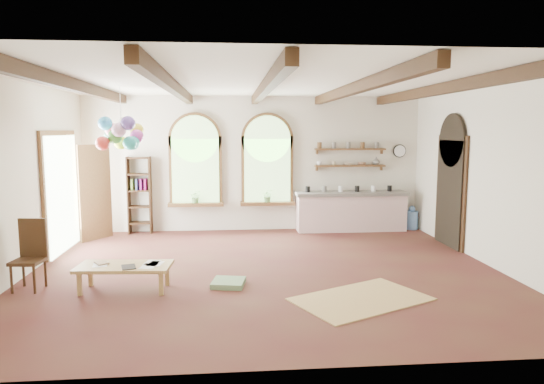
{
  "coord_description": "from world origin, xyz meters",
  "views": [
    {
      "loc": [
        -0.61,
        -8.1,
        2.41
      ],
      "look_at": [
        0.16,
        0.6,
        1.29
      ],
      "focal_mm": 32.0,
      "sensor_mm": 36.0,
      "label": 1
    }
  ],
  "objects": [
    {
      "name": "floor",
      "position": [
        0.0,
        0.0,
        0.0
      ],
      "size": [
        8.0,
        8.0,
        0.0
      ],
      "primitive_type": "plane",
      "color": "#523022",
      "rests_on": "ground"
    },
    {
      "name": "ceiling_beams",
      "position": [
        0.0,
        0.0,
        3.1
      ],
      "size": [
        6.2,
        6.8,
        0.18
      ],
      "primitive_type": null,
      "color": "#372211",
      "rests_on": "ceiling"
    },
    {
      "name": "window_left",
      "position": [
        -1.4,
        3.43,
        1.63
      ],
      "size": [
        1.3,
        0.28,
        2.2
      ],
      "color": "brown",
      "rests_on": "floor"
    },
    {
      "name": "window_right",
      "position": [
        0.3,
        3.43,
        1.63
      ],
      "size": [
        1.3,
        0.28,
        2.2
      ],
      "color": "brown",
      "rests_on": "floor"
    },
    {
      "name": "left_doorway",
      "position": [
        -3.95,
        1.8,
        1.15
      ],
      "size": [
        0.1,
        1.9,
        2.5
      ],
      "primitive_type": "cube",
      "color": "brown",
      "rests_on": "floor"
    },
    {
      "name": "right_doorway",
      "position": [
        3.95,
        1.5,
        1.1
      ],
      "size": [
        0.1,
        1.3,
        2.4
      ],
      "primitive_type": "cube",
      "color": "black",
      "rests_on": "floor"
    },
    {
      "name": "kitchen_counter",
      "position": [
        2.3,
        3.2,
        0.48
      ],
      "size": [
        2.68,
        0.62,
        0.94
      ],
      "color": "beige",
      "rests_on": "floor"
    },
    {
      "name": "wall_shelf_lower",
      "position": [
        2.3,
        3.38,
        1.55
      ],
      "size": [
        1.7,
        0.24,
        0.04
      ],
      "primitive_type": "cube",
      "color": "brown",
      "rests_on": "wall_back"
    },
    {
      "name": "wall_shelf_upper",
      "position": [
        2.3,
        3.38,
        1.95
      ],
      "size": [
        1.7,
        0.24,
        0.04
      ],
      "primitive_type": "cube",
      "color": "brown",
      "rests_on": "wall_back"
    },
    {
      "name": "wall_clock",
      "position": [
        3.55,
        3.45,
        1.9
      ],
      "size": [
        0.32,
        0.04,
        0.32
      ],
      "primitive_type": "cylinder",
      "rotation": [
        1.57,
        0.0,
        0.0
      ],
      "color": "black",
      "rests_on": "wall_back"
    },
    {
      "name": "bookshelf",
      "position": [
        -2.7,
        3.32,
        0.9
      ],
      "size": [
        0.53,
        0.32,
        1.8
      ],
      "color": "#372211",
      "rests_on": "floor"
    },
    {
      "name": "coffee_table",
      "position": [
        -2.2,
        -0.85,
        0.35
      ],
      "size": [
        1.43,
        0.74,
        0.39
      ],
      "color": "tan",
      "rests_on": "floor"
    },
    {
      "name": "side_chair",
      "position": [
        -3.65,
        -0.67,
        0.31
      ],
      "size": [
        0.47,
        0.47,
        1.07
      ],
      "color": "#372211",
      "rests_on": "floor"
    },
    {
      "name": "floor_mat",
      "position": [
        1.25,
        -1.56,
        0.01
      ],
      "size": [
        2.17,
        1.85,
        0.02
      ],
      "primitive_type": "cube",
      "rotation": [
        0.0,
        0.0,
        0.46
      ],
      "color": "tan",
      "rests_on": "floor"
    },
    {
      "name": "floor_cushion",
      "position": [
        -0.64,
        -0.76,
        0.04
      ],
      "size": [
        0.57,
        0.57,
        0.08
      ],
      "primitive_type": "cube",
      "rotation": [
        0.0,
        0.0,
        -0.18
      ],
      "color": "#67895E",
      "rests_on": "floor"
    },
    {
      "name": "water_jug_a",
      "position": [
        3.1,
        3.2,
        0.24
      ],
      "size": [
        0.29,
        0.29,
        0.56
      ],
      "color": "#6092CF",
      "rests_on": "floor"
    },
    {
      "name": "water_jug_b",
      "position": [
        3.82,
        3.2,
        0.25
      ],
      "size": [
        0.3,
        0.3,
        0.58
      ],
      "color": "#6092CF",
      "rests_on": "floor"
    },
    {
      "name": "balloon_cluster",
      "position": [
        -2.6,
        1.14,
        2.34
      ],
      "size": [
        0.8,
        0.86,
        1.16
      ],
      "color": "white",
      "rests_on": "floor"
    },
    {
      "name": "table_book",
      "position": [
        -2.63,
        -0.79,
        0.41
      ],
      "size": [
        0.27,
        0.29,
        0.02
      ],
      "primitive_type": "imported",
      "rotation": [
        0.0,
        0.0,
        0.59
      ],
      "color": "olive",
      "rests_on": "coffee_table"
    },
    {
      "name": "tablet",
      "position": [
        -2.11,
        -0.98,
        0.4
      ],
      "size": [
        0.27,
        0.33,
        0.01
      ],
      "primitive_type": "cube",
      "rotation": [
        0.0,
        0.0,
        0.27
      ],
      "color": "black",
      "rests_on": "coffee_table"
    },
    {
      "name": "potted_plant_left",
      "position": [
        -1.4,
        3.32,
        0.85
      ],
      "size": [
        0.27,
        0.23,
        0.3
      ],
      "primitive_type": "imported",
      "color": "#598C4C",
      "rests_on": "window_left"
    },
    {
      "name": "potted_plant_right",
      "position": [
        0.3,
        3.32,
        0.85
      ],
      "size": [
        0.27,
        0.23,
        0.3
      ],
      "primitive_type": "imported",
      "color": "#598C4C",
      "rests_on": "window_right"
    },
    {
      "name": "shelf_cup_a",
      "position": [
        1.55,
        3.38,
        1.62
      ],
      "size": [
        0.12,
        0.1,
        0.1
      ],
      "primitive_type": "imported",
      "color": "white",
      "rests_on": "wall_shelf_lower"
    },
    {
      "name": "shelf_cup_b",
      "position": [
        1.9,
        3.38,
        1.62
      ],
      "size": [
        0.1,
        0.1,
        0.09
      ],
      "primitive_type": "imported",
      "color": "beige",
      "rests_on": "wall_shelf_lower"
    },
    {
      "name": "shelf_bowl_a",
      "position": [
        2.25,
        3.38,
        1.6
      ],
      "size": [
        0.22,
        0.22,
        0.05
      ],
      "primitive_type": "imported",
      "color": "beige",
      "rests_on": "wall_shelf_lower"
    },
    {
      "name": "shelf_bowl_b",
      "position": [
        2.6,
        3.38,
        1.6
      ],
      "size": [
        0.2,
        0.2,
        0.06
      ],
      "primitive_type": "imported",
      "color": "#8C664C",
      "rests_on": "wall_shelf_lower"
    },
    {
      "name": "shelf_vase",
      "position": [
        2.95,
        3.38,
        1.67
      ],
      "size": [
        0.18,
        0.18,
        0.19
      ],
      "primitive_type": "imported",
      "color": "slate",
      "rests_on": "wall_shelf_lower"
    }
  ]
}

